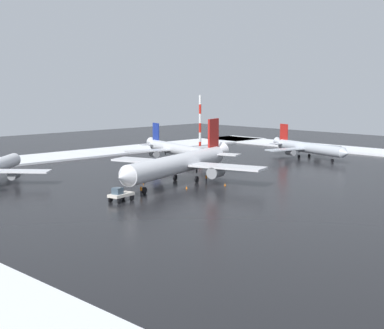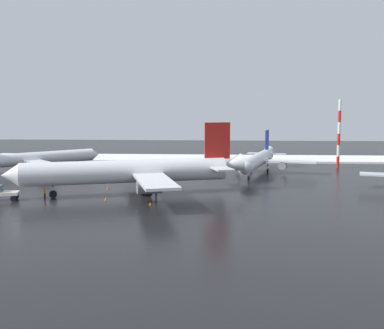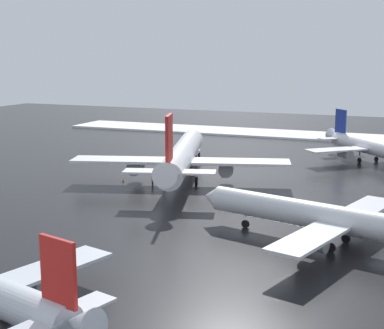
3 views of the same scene
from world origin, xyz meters
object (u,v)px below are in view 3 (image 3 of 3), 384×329
Objects in this scene: airplane_foreground_jet at (375,148)px; pushback_tug at (193,151)px; airplane_distant_tail at (182,156)px; ground_crew_near_tug at (190,159)px; traffic_cone_mid_line at (222,175)px; ground_crew_by_nose_gear at (153,179)px; traffic_cone_wingtip_side at (123,180)px; traffic_cone_near_nose at (160,173)px; airplane_far_rear at (324,217)px.

airplane_foreground_jet reaches higher than pushback_tug.
ground_crew_near_tug is (13.63, 4.34, -3.03)m from airplane_distant_tail.
ground_crew_near_tug is 3.11× the size of traffic_cone_mid_line.
traffic_cone_wingtip_side is (0.18, 5.28, -0.70)m from ground_crew_by_nose_gear.
airplane_foreground_jet is at bearing -53.92° from traffic_cone_near_nose.
airplane_foreground_jet reaches higher than traffic_cone_mid_line.
ground_crew_near_tug is 3.11× the size of traffic_cone_wingtip_side.
traffic_cone_wingtip_side is at bearing -13.47° from airplane_far_rear.
pushback_tug is (43.02, 32.70, -1.71)m from airplane_far_rear.
ground_crew_by_nose_gear reaches higher than traffic_cone_wingtip_side.
airplane_far_rear is 48.02m from ground_crew_near_tug.
pushback_tug is 2.89× the size of ground_crew_by_nose_gear.
airplane_distant_tail is 23.35× the size of ground_crew_by_nose_gear.
pushback_tug is 16.54m from traffic_cone_near_nose.
airplane_foreground_jet is 39.97m from traffic_cone_near_nose.
airplane_distant_tail is at bearing -62.70° from traffic_cone_wingtip_side.
ground_crew_near_tug is 10.38m from traffic_cone_near_nose.
traffic_cone_mid_line is (5.39, -4.85, -3.73)m from airplane_distant_tail.
traffic_cone_mid_line is (-14.42, -11.15, -1.01)m from pushback_tug.
pushback_tug is at bearing 37.73° from traffic_cone_mid_line.
ground_crew_by_nose_gear is at bearing -91.98° from traffic_cone_wingtip_side.
airplane_foreground_jet is at bearing -89.16° from pushback_tug.
traffic_cone_mid_line is at bearing -37.86° from airplane_far_rear.
traffic_cone_mid_line is (-8.24, -9.19, -0.70)m from ground_crew_near_tug.
traffic_cone_near_nose is (-10.30, 1.04, -0.70)m from ground_crew_near_tug.
traffic_cone_wingtip_side is (-9.67, 13.14, 0.00)m from traffic_cone_mid_line.
airplane_distant_tail is at bearing -87.17° from airplane_foreground_jet.
ground_crew_by_nose_gear is at bearing 176.63° from pushback_tug.
pushback_tug is 8.98× the size of traffic_cone_wingtip_side.
traffic_cone_near_nose is at bearing -96.05° from airplane_foreground_jet.
airplane_far_rear is (-23.21, -26.39, -1.01)m from airplane_distant_tail.
traffic_cone_near_nose and traffic_cone_wingtip_side have the same top height.
traffic_cone_mid_line is (9.85, -7.86, -0.70)m from ground_crew_by_nose_gear.
airplane_foreground_jet is (26.81, -26.85, -1.01)m from airplane_distant_tail.
ground_crew_by_nose_gear is (-24.27, -3.29, -0.31)m from pushback_tug.
ground_crew_by_nose_gear reaches higher than traffic_cone_near_nose.
airplane_foreground_jet is at bearing -45.76° from traffic_cone_mid_line.
pushback_tug is (19.81, 6.31, -2.72)m from airplane_distant_tail.
airplane_foreground_jet is 14.40× the size of ground_crew_near_tug.
ground_crew_by_nose_gear is 3.11× the size of traffic_cone_wingtip_side.
airplane_far_rear is 41.49m from traffic_cone_near_nose.
airplane_distant_tail is 72.60× the size of traffic_cone_mid_line.
airplane_distant_tail is at bearing -121.73° from traffic_cone_near_nose.
traffic_cone_mid_line is at bearing -134.23° from ground_crew_by_nose_gear.
airplane_foreground_jet is 47.00m from traffic_cone_wingtip_side.
traffic_cone_near_nose is (3.33, 5.38, -3.73)m from airplane_distant_tail.
airplane_foreground_jet is 43.29m from ground_crew_by_nose_gear.
ground_crew_near_tug is (36.84, 30.73, -2.02)m from airplane_far_rear.
traffic_cone_near_nose is (-23.48, 32.23, -2.72)m from airplane_foreground_jet.
airplane_foreground_jet is at bearing -75.37° from airplane_far_rear.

